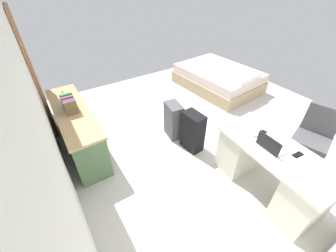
% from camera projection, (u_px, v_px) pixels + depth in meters
% --- Properties ---
extents(ground_plane, '(5.73, 5.73, 0.00)m').
position_uv_depth(ground_plane, '(204.00, 133.00, 3.93)').
color(ground_plane, beige).
extents(wall_back, '(4.69, 0.10, 2.64)m').
position_uv_depth(wall_back, '(36.00, 112.00, 2.11)').
color(wall_back, silver).
rests_on(wall_back, ground_plane).
extents(door_wooden, '(0.88, 0.05, 2.04)m').
position_uv_depth(door_wooden, '(34.00, 75.00, 3.52)').
color(door_wooden, '#936038').
rests_on(door_wooden, ground_plane).
extents(desk, '(1.48, 0.74, 0.72)m').
position_uv_depth(desk, '(270.00, 169.00, 2.75)').
color(desk, silver).
rests_on(desk, ground_plane).
extents(office_chair, '(0.57, 0.57, 0.94)m').
position_uv_depth(office_chair, '(311.00, 141.00, 3.13)').
color(office_chair, black).
rests_on(office_chair, ground_plane).
extents(credenza, '(1.80, 0.48, 0.74)m').
position_uv_depth(credenza, '(78.00, 129.00, 3.42)').
color(credenza, '#4C6B47').
rests_on(credenza, ground_plane).
extents(bed, '(2.00, 1.54, 0.58)m').
position_uv_depth(bed, '(218.00, 78.00, 5.24)').
color(bed, tan).
rests_on(bed, ground_plane).
extents(suitcase_black, '(0.37, 0.24, 0.68)m').
position_uv_depth(suitcase_black, '(193.00, 132.00, 3.42)').
color(suitcase_black, black).
rests_on(suitcase_black, ground_plane).
extents(suitcase_spare_grey, '(0.39, 0.27, 0.64)m').
position_uv_depth(suitcase_spare_grey, '(174.00, 120.00, 3.70)').
color(suitcase_spare_grey, '#4C4C51').
rests_on(suitcase_spare_grey, ground_plane).
extents(laptop, '(0.32, 0.24, 0.21)m').
position_uv_depth(laptop, '(271.00, 146.00, 2.53)').
color(laptop, '#B7B7BC').
rests_on(laptop, desk).
extents(computer_mouse, '(0.07, 0.10, 0.03)m').
position_uv_depth(computer_mouse, '(255.00, 135.00, 2.74)').
color(computer_mouse, white).
rests_on(computer_mouse, desk).
extents(cell_phone_near_laptop, '(0.08, 0.14, 0.01)m').
position_uv_depth(cell_phone_near_laptop, '(298.00, 155.00, 2.47)').
color(cell_phone_near_laptop, black).
rests_on(cell_phone_near_laptop, desk).
extents(cell_phone_by_mouse, '(0.09, 0.15, 0.01)m').
position_uv_depth(cell_phone_by_mouse, '(263.00, 133.00, 2.79)').
color(cell_phone_by_mouse, black).
rests_on(cell_phone_by_mouse, desk).
extents(book_row, '(0.36, 0.17, 0.24)m').
position_uv_depth(book_row, '(69.00, 103.00, 3.15)').
color(book_row, brown).
rests_on(book_row, credenza).
extents(figurine_small, '(0.08, 0.08, 0.11)m').
position_uv_depth(figurine_small, '(63.00, 93.00, 3.51)').
color(figurine_small, gold).
rests_on(figurine_small, credenza).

